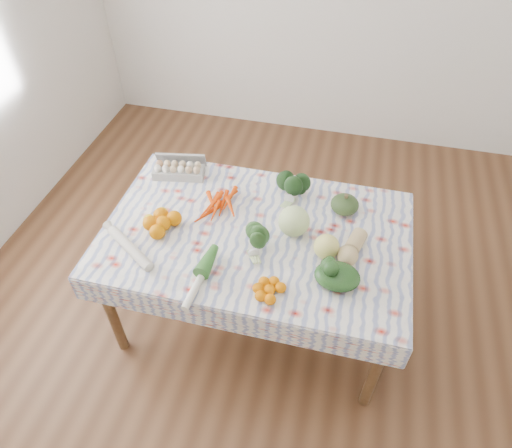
# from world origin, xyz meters

# --- Properties ---
(ground) EXTENTS (4.50, 4.50, 0.00)m
(ground) POSITION_xyz_m (0.00, 0.00, 0.00)
(ground) COLOR #52311C
(ground) RESTS_ON ground
(dining_table) EXTENTS (1.60, 1.00, 0.75)m
(dining_table) POSITION_xyz_m (0.00, 0.00, 0.68)
(dining_table) COLOR brown
(dining_table) RESTS_ON ground
(tablecloth) EXTENTS (1.66, 1.06, 0.01)m
(tablecloth) POSITION_xyz_m (0.00, 0.00, 0.76)
(tablecloth) COLOR white
(tablecloth) RESTS_ON dining_table
(egg_carton) EXTENTS (0.33, 0.18, 0.08)m
(egg_carton) POSITION_xyz_m (-0.58, 0.35, 0.80)
(egg_carton) COLOR #A4A49F
(egg_carton) RESTS_ON tablecloth
(carrot_bunch) EXTENTS (0.27, 0.26, 0.04)m
(carrot_bunch) POSITION_xyz_m (-0.23, 0.12, 0.78)
(carrot_bunch) COLOR #E84003
(carrot_bunch) RESTS_ON tablecloth
(kale_bunch) EXTENTS (0.17, 0.16, 0.14)m
(kale_bunch) POSITION_xyz_m (0.14, 0.31, 0.83)
(kale_bunch) COLOR #1A3917
(kale_bunch) RESTS_ON tablecloth
(kabocha_squash) EXTENTS (0.17, 0.17, 0.10)m
(kabocha_squash) POSITION_xyz_m (0.45, 0.28, 0.81)
(kabocha_squash) COLOR #304820
(kabocha_squash) RESTS_ON tablecloth
(cabbage) EXTENTS (0.17, 0.17, 0.17)m
(cabbage) POSITION_xyz_m (0.20, 0.04, 0.85)
(cabbage) COLOR #BEDA89
(cabbage) RESTS_ON tablecloth
(butternut_squash) EXTENTS (0.17, 0.26, 0.11)m
(butternut_squash) POSITION_xyz_m (0.52, -0.04, 0.82)
(butternut_squash) COLOR tan
(butternut_squash) RESTS_ON tablecloth
(orange_cluster) EXTENTS (0.35, 0.35, 0.09)m
(orange_cluster) POSITION_xyz_m (-0.49, -0.10, 0.81)
(orange_cluster) COLOR #D97000
(orange_cluster) RESTS_ON tablecloth
(broccoli) EXTENTS (0.19, 0.19, 0.10)m
(broccoli) POSITION_xyz_m (0.01, -0.14, 0.81)
(broccoli) COLOR #295121
(broccoli) RESTS_ON tablecloth
(mandarin_cluster) EXTENTS (0.24, 0.24, 0.06)m
(mandarin_cluster) POSITION_xyz_m (0.16, -0.39, 0.79)
(mandarin_cluster) COLOR orange
(mandarin_cluster) RESTS_ON tablecloth
(grapefruit) EXTENTS (0.17, 0.17, 0.13)m
(grapefruit) POSITION_xyz_m (0.39, -0.08, 0.83)
(grapefruit) COLOR #DDD769
(grapefruit) RESTS_ON tablecloth
(spinach_bag) EXTENTS (0.23, 0.18, 0.10)m
(spinach_bag) POSITION_xyz_m (0.46, -0.25, 0.81)
(spinach_bag) COLOR #183715
(spinach_bag) RESTS_ON tablecloth
(daikon) EXTENTS (0.35, 0.25, 0.05)m
(daikon) POSITION_xyz_m (-0.60, -0.30, 0.79)
(daikon) COLOR beige
(daikon) RESTS_ON tablecloth
(leek) EXTENTS (0.07, 0.38, 0.04)m
(leek) POSITION_xyz_m (-0.18, -0.39, 0.78)
(leek) COLOR white
(leek) RESTS_ON tablecloth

